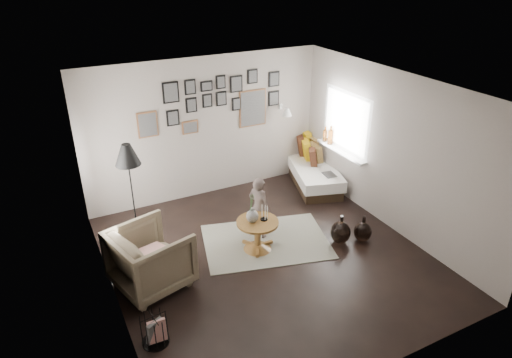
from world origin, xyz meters
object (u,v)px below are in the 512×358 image
demijohn_small (363,232)px  magazine_basket (155,330)px  demijohn_large (340,232)px  child (259,208)px  daybed (310,168)px  vase (252,214)px  floor_lamp (128,158)px  pedestal_table (258,237)px  armchair (151,258)px

demijohn_small → magazine_basket: bearing=-170.8°
demijohn_large → demijohn_small: bearing=-18.9°
demijohn_small → child: size_ratio=0.42×
magazine_basket → daybed: bearing=34.7°
vase → magazine_basket: vase is taller
demijohn_large → child: child is taller
daybed → floor_lamp: 3.83m
floor_lamp → demijohn_small: (3.19, -1.71, -1.25)m
pedestal_table → armchair: size_ratio=0.68×
daybed → demijohn_large: bearing=-93.4°
armchair → floor_lamp: size_ratio=0.58×
pedestal_table → child: bearing=59.3°
armchair → floor_lamp: floor_lamp is taller
vase → armchair: bearing=-176.6°
magazine_basket → child: 2.62m
pedestal_table → daybed: (2.05, 1.64, 0.05)m
pedestal_table → floor_lamp: size_ratio=0.39×
child → armchair: bearing=75.4°
daybed → floor_lamp: size_ratio=1.18×
vase → floor_lamp: bearing=142.8°
pedestal_table → magazine_basket: bearing=-149.9°
pedestal_table → armchair: armchair is taller
pedestal_table → floor_lamp: 2.29m
armchair → pedestal_table: bearing=-102.9°
vase → demijohn_small: (1.69, -0.57, -0.48)m
armchair → child: 1.92m
vase → magazine_basket: size_ratio=1.19×
demijohn_small → armchair: bearing=171.7°
armchair → demijohn_large: 2.97m
vase → floor_lamp: (-1.50, 1.14, 0.77)m
vase → floor_lamp: 2.04m
daybed → magazine_basket: (-4.00, -2.77, -0.09)m
demijohn_small → daybed: bearing=78.6°
daybed → armchair: size_ratio=2.03×
demijohn_small → child: 1.70m
floor_lamp → demijohn_small: bearing=-28.3°
pedestal_table → demijohn_small: size_ratio=1.46×
pedestal_table → daybed: size_ratio=0.33×
floor_lamp → magazine_basket: 2.63m
daybed → demijohn_large: 2.22m
vase → daybed: bearing=37.2°
vase → child: child is taller
demijohn_small → child: child is taller
vase → armchair: (-1.60, -0.10, -0.22)m
daybed → demijohn_large: size_ratio=3.99×
pedestal_table → child: child is taller
demijohn_small → child: bearing=147.8°
pedestal_table → daybed: 2.62m
floor_lamp → child: floor_lamp is taller
floor_lamp → magazine_basket: size_ratio=4.23×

